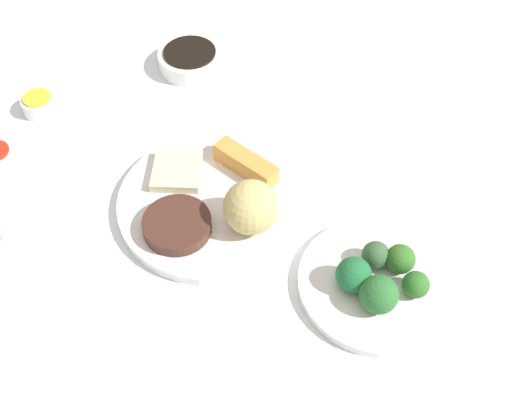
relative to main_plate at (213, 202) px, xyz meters
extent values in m
cube|color=white|center=(-0.03, 0.05, -0.02)|extent=(2.20, 2.20, 0.02)
cylinder|color=white|center=(0.00, 0.00, 0.00)|extent=(0.29, 0.29, 0.02)
sphere|color=tan|center=(0.06, -0.04, 0.05)|extent=(0.08, 0.08, 0.08)
cube|color=gold|center=(0.04, 0.06, 0.02)|extent=(0.11, 0.09, 0.03)
cube|color=beige|center=(-0.06, 0.04, 0.02)|extent=(0.08, 0.08, 0.01)
cylinder|color=#46271E|center=(-0.04, -0.06, 0.02)|extent=(0.10, 0.10, 0.02)
cylinder|color=white|center=(0.24, -0.12, 0.00)|extent=(0.21, 0.21, 0.01)
sphere|color=#2B6930|center=(0.24, -0.16, 0.03)|extent=(0.05, 0.05, 0.05)
sphere|color=#375B37|center=(0.23, -0.09, 0.02)|extent=(0.04, 0.04, 0.04)
sphere|color=#2F6927|center=(0.29, -0.13, 0.02)|extent=(0.04, 0.04, 0.04)
sphere|color=#1F6837|center=(0.20, -0.13, 0.03)|extent=(0.05, 0.05, 0.05)
sphere|color=#336A26|center=(0.27, -0.10, 0.03)|extent=(0.04, 0.04, 0.04)
cylinder|color=white|center=(-0.08, 0.32, 0.01)|extent=(0.11, 0.11, 0.03)
cylinder|color=black|center=(-0.08, 0.32, 0.03)|extent=(0.09, 0.09, 0.00)
cylinder|color=white|center=(-0.32, 0.18, 0.01)|extent=(0.06, 0.06, 0.03)
cylinder|color=yellow|center=(-0.32, 0.18, 0.02)|extent=(0.05, 0.05, 0.00)
cylinder|color=white|center=(-0.29, -0.06, 0.02)|extent=(0.07, 0.07, 0.05)
camera|label=1|loc=(0.12, -0.59, 0.72)|focal=44.07mm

